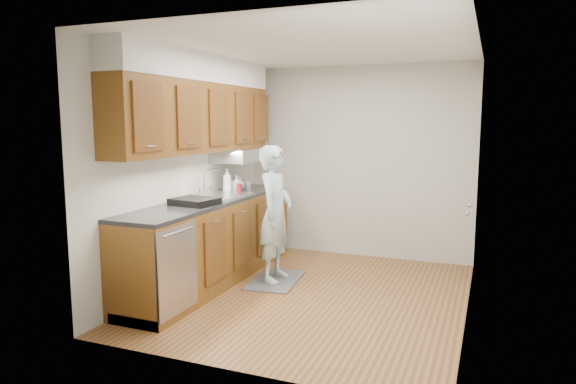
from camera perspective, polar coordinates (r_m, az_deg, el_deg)
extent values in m
plane|color=olive|center=(5.43, 2.84, -11.38)|extent=(3.50, 3.50, 0.00)
plane|color=white|center=(5.17, 3.03, 15.78)|extent=(3.50, 3.50, 0.00)
cube|color=beige|center=(5.81, -11.22, 2.41)|extent=(0.02, 3.50, 2.50)
cube|color=beige|center=(4.88, 19.84, 1.07)|extent=(0.02, 3.50, 2.50)
cube|color=beige|center=(6.82, 7.70, 3.29)|extent=(3.00, 0.02, 2.50)
cube|color=brown|center=(5.78, -8.50, -5.59)|extent=(0.60, 2.80, 0.90)
cube|color=black|center=(5.70, -8.73, -0.98)|extent=(0.63, 2.80, 0.04)
cube|color=#B2B2B7|center=(5.87, -7.61, -1.00)|extent=(0.48, 0.68, 0.14)
cube|color=#B2B2B7|center=(5.86, -7.62, -0.47)|extent=(0.52, 0.72, 0.01)
cube|color=#B2B2B7|center=(4.72, -12.17, -8.45)|extent=(0.03, 0.60, 0.80)
cube|color=brown|center=(5.69, -9.97, 8.13)|extent=(0.33, 2.80, 0.75)
cube|color=silver|center=(5.72, -10.10, 13.39)|extent=(0.35, 2.80, 0.30)
cube|color=#A5A5AA|center=(6.42, -5.38, 4.11)|extent=(0.46, 0.75, 0.16)
cube|color=white|center=(5.21, 19.72, -1.02)|extent=(0.02, 1.22, 2.05)
cube|color=slate|center=(5.88, -1.38, -9.75)|extent=(0.59, 0.90, 0.02)
imported|color=#A9C6CE|center=(5.68, -1.41, -1.41)|extent=(0.42, 0.62, 1.71)
imported|color=white|center=(6.21, -6.77, 1.30)|extent=(0.11, 0.11, 0.29)
imported|color=white|center=(6.28, -5.71, 0.96)|extent=(0.11, 0.11, 0.19)
imported|color=white|center=(6.42, -5.38, 0.97)|extent=(0.17, 0.17, 0.16)
cylinder|color=#A31C2D|center=(6.07, -5.44, 0.38)|extent=(0.07, 0.07, 0.12)
cylinder|color=#A5A5AA|center=(6.33, -4.42, 0.73)|extent=(0.08, 0.08, 0.12)
cube|color=black|center=(5.34, -10.35, -1.03)|extent=(0.48, 0.42, 0.07)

